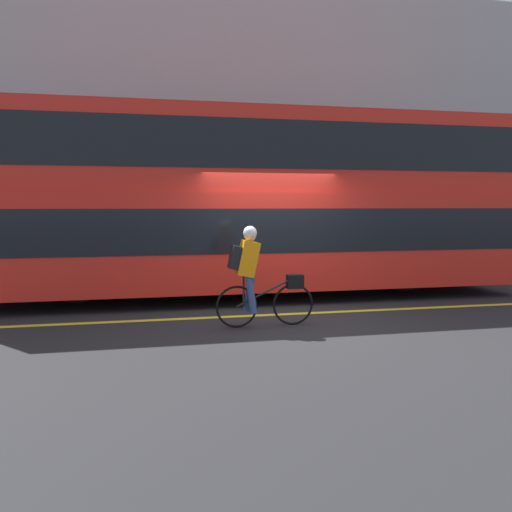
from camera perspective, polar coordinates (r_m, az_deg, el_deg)
The scene contains 8 objects.
ground_plane at distance 8.72m, azimuth 2.75°, elevation -6.85°, with size 80.00×80.00×0.00m, color #232326.
road_center_line at distance 8.81m, azimuth 2.59°, elevation -6.69°, with size 50.00×0.14×0.01m, color yellow.
sidewalk_curb at distance 13.83m, azimuth -2.68°, elevation -1.85°, with size 60.00×1.81×0.13m.
building_facade at distance 14.91m, azimuth -3.40°, elevation 14.41°, with size 60.00×0.30×8.27m.
bus at distance 10.38m, azimuth -0.67°, elevation 6.69°, with size 11.18×2.52×3.74m.
cyclist_on_bike at distance 7.79m, azimuth -0.15°, elevation -1.92°, with size 1.58×0.32×1.59m.
trash_bin at distance 13.54m, azimuth -14.75°, elevation 0.01°, with size 0.47×0.47×0.91m.
street_sign_post at distance 14.70m, azimuth 12.36°, elevation 4.67°, with size 0.36×0.09×2.74m.
Camera 1 is at (-2.11, -8.24, 1.92)m, focal length 35.00 mm.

